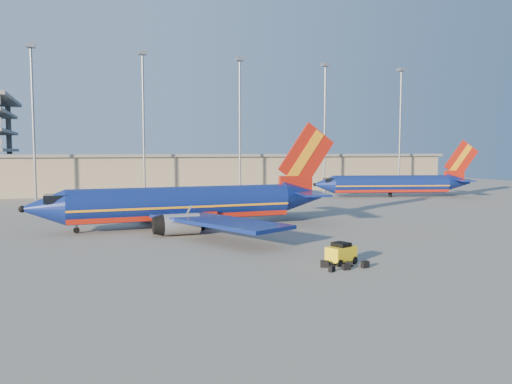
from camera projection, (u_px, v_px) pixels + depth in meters
ground at (237, 229)px, 58.16m from camera, size 220.00×220.00×0.00m
terminal_building at (204, 172)px, 115.63m from camera, size 122.00×16.00×8.50m
light_mast_row at (193, 110)px, 101.63m from camera, size 101.60×1.60×28.65m
aircraft_main at (189, 204)px, 59.46m from camera, size 37.81×36.39×12.81m
aircraft_second at (395, 184)px, 99.26m from camera, size 32.97×15.49×11.37m
baggage_tug at (341, 253)px, 40.04m from camera, size 2.79×2.24×1.74m
luggage_pile at (343, 265)px, 38.75m from camera, size 3.71×2.18×0.55m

